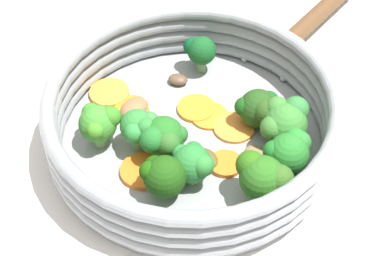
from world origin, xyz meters
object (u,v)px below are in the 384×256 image
(broccoli_floret_4, at_px, (163,138))
(carrot_slice_3, at_px, (234,128))
(mushroom_piece_1, at_px, (134,108))
(skillet, at_px, (192,142))
(broccoli_floret_1, at_px, (99,123))
(broccoli_floret_3, at_px, (289,151))
(broccoli_floret_0, at_px, (139,127))
(broccoli_floret_9, at_px, (199,50))
(mushroom_piece_2, at_px, (255,156))
(carrot_slice_6, at_px, (143,171))
(carrot_slice_5, at_px, (210,116))
(broccoli_floret_6, at_px, (163,176))
(carrot_slice_2, at_px, (196,108))
(broccoli_floret_7, at_px, (192,162))
(broccoli_floret_8, at_px, (259,108))
(broccoli_floret_2, at_px, (284,121))
(broccoli_floret_5, at_px, (263,177))
(carrot_slice_4, at_px, (132,108))
(mushroom_piece_3, at_px, (178,80))
(carrot_slice_0, at_px, (109,93))
(carrot_slice_1, at_px, (226,164))
(mushroom_piece_0, at_px, (206,159))

(broccoli_floret_4, bearing_deg, carrot_slice_3, 47.09)
(mushroom_piece_1, bearing_deg, broccoli_floret_4, -42.25)
(skillet, relative_size, broccoli_floret_1, 5.81)
(carrot_slice_3, distance_m, broccoli_floret_3, 0.08)
(broccoli_floret_0, xyz_separation_m, broccoli_floret_4, (0.03, -0.00, -0.00))
(broccoli_floret_9, bearing_deg, mushroom_piece_1, -116.51)
(broccoli_floret_3, bearing_deg, mushroom_piece_2, 175.13)
(broccoli_floret_1, bearing_deg, skillet, 23.84)
(skillet, bearing_deg, carrot_slice_6, -116.97)
(carrot_slice_5, height_order, broccoli_floret_1, broccoli_floret_1)
(broccoli_floret_0, relative_size, broccoli_floret_6, 0.98)
(carrot_slice_2, distance_m, carrot_slice_3, 0.05)
(broccoli_floret_7, height_order, broccoli_floret_9, broccoli_floret_9)
(broccoli_floret_8, bearing_deg, broccoli_floret_2, -26.94)
(carrot_slice_3, distance_m, broccoli_floret_5, 0.10)
(carrot_slice_3, bearing_deg, broccoli_floret_7, -103.77)
(carrot_slice_4, bearing_deg, skillet, -12.52)
(mushroom_piece_2, distance_m, mushroom_piece_3, 0.14)
(carrot_slice_5, relative_size, broccoli_floret_9, 0.88)
(carrot_slice_6, xyz_separation_m, broccoli_floret_3, (0.14, 0.05, 0.03))
(broccoli_floret_9, bearing_deg, broccoli_floret_3, -41.18)
(broccoli_floret_0, xyz_separation_m, mushroom_piece_2, (0.12, 0.02, -0.02))
(broccoli_floret_7, height_order, mushroom_piece_2, broccoli_floret_7)
(broccoli_floret_4, bearing_deg, skillet, 62.01)
(mushroom_piece_2, bearing_deg, mushroom_piece_3, 144.03)
(carrot_slice_0, bearing_deg, mushroom_piece_2, -12.25)
(carrot_slice_4, height_order, broccoli_floret_9, broccoli_floret_9)
(skillet, height_order, broccoli_floret_4, broccoli_floret_4)
(carrot_slice_1, relative_size, mushroom_piece_2, 1.10)
(carrot_slice_4, distance_m, carrot_slice_5, 0.09)
(broccoli_floret_8, relative_size, mushroom_piece_1, 1.40)
(broccoli_floret_4, height_order, broccoli_floret_8, broccoli_floret_4)
(carrot_slice_4, height_order, mushroom_piece_2, mushroom_piece_2)
(broccoli_floret_0, distance_m, broccoli_floret_6, 0.07)
(mushroom_piece_0, bearing_deg, broccoli_floret_0, -177.87)
(carrot_slice_5, height_order, broccoli_floret_0, broccoli_floret_0)
(broccoli_floret_7, bearing_deg, skillet, 109.40)
(broccoli_floret_2, height_order, broccoli_floret_4, broccoli_floret_2)
(carrot_slice_5, height_order, broccoli_floret_5, broccoli_floret_5)
(skillet, relative_size, mushroom_piece_2, 9.14)
(mushroom_piece_1, bearing_deg, carrot_slice_0, 155.97)
(broccoli_floret_7, bearing_deg, broccoli_floret_6, -130.19)
(broccoli_floret_8, xyz_separation_m, broccoli_floret_9, (-0.09, 0.06, 0.00))
(carrot_slice_4, xyz_separation_m, mushroom_piece_1, (0.00, -0.00, 0.00))
(broccoli_floret_8, distance_m, broccoli_floret_9, 0.11)
(broccoli_floret_0, bearing_deg, mushroom_piece_3, 88.13)
(broccoli_floret_6, bearing_deg, broccoli_floret_7, 49.81)
(carrot_slice_1, relative_size, mushroom_piece_0, 1.18)
(broccoli_floret_0, height_order, broccoli_floret_2, broccoli_floret_2)
(broccoli_floret_6, relative_size, broccoli_floret_8, 0.98)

